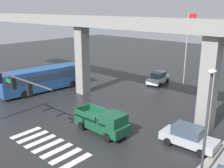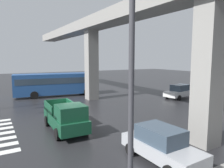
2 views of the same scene
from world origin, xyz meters
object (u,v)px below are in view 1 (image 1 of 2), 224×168
object	(u,v)px
city_bus	(42,78)
street_lamp_near_corner	(207,115)
sedan_silver	(188,137)
sedan_white	(158,78)
flagpole	(187,43)
pickup_truck	(104,123)

from	to	relation	value
city_bus	street_lamp_near_corner	world-z (taller)	street_lamp_near_corner
sedan_silver	sedan_white	distance (m)	17.56
city_bus	street_lamp_near_corner	bearing A→B (deg)	-10.33
sedan_white	street_lamp_near_corner	xyz separation A→B (m)	(13.92, -17.13, 3.70)
city_bus	flagpole	xyz separation A→B (m)	(12.00, 15.59, 3.99)
pickup_truck	sedan_white	bearing A→B (deg)	106.61
sedan_white	street_lamp_near_corner	size ratio (longest dim) A/B	0.63
pickup_truck	flagpole	xyz separation A→B (m)	(-2.16, 18.89, 4.73)
sedan_white	pickup_truck	bearing A→B (deg)	-73.39
city_bus	flagpole	distance (m)	20.08
pickup_truck	street_lamp_near_corner	size ratio (longest dim) A/B	0.71
flagpole	city_bus	bearing A→B (deg)	-127.58
pickup_truck	sedan_silver	xyz separation A→B (m)	(6.44, 2.72, -0.14)
street_lamp_near_corner	flagpole	distance (m)	22.83
sedan_silver	flagpole	world-z (taller)	flagpole
pickup_truck	sedan_white	distance (m)	16.90
city_bus	sedan_silver	bearing A→B (deg)	-1.61
pickup_truck	flagpole	world-z (taller)	flagpole
sedan_silver	street_lamp_near_corner	bearing A→B (deg)	-54.08
pickup_truck	city_bus	distance (m)	14.56
pickup_truck	city_bus	size ratio (longest dim) A/B	0.47
pickup_truck	street_lamp_near_corner	distance (m)	9.81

